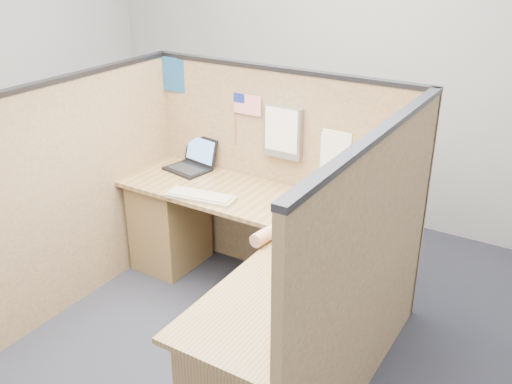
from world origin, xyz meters
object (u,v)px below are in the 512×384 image
Objects in this scene: l_desk at (248,277)px; keyboard at (201,196)px; laptop at (192,161)px; mouse at (287,218)px.

l_desk is 4.04× the size of keyboard.
laptop reaches higher than keyboard.
laptop is 0.55m from keyboard.
laptop is (-0.86, 0.59, 0.39)m from l_desk.
keyboard is (0.37, -0.40, -0.04)m from laptop.
keyboard is at bearing 180.00° from mouse.
l_desk is at bearing -24.09° from laptop.
keyboard is at bearing 158.52° from l_desk.
laptop is 0.72× the size of keyboard.
l_desk is 5.65× the size of laptop.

